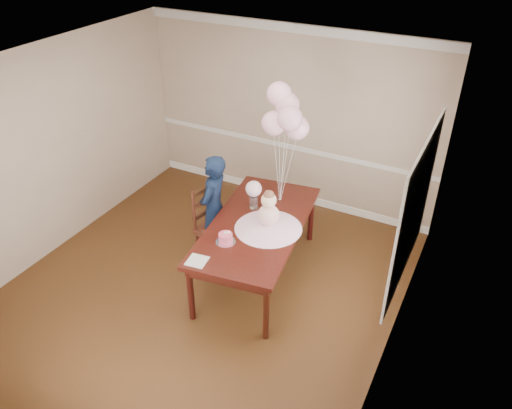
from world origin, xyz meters
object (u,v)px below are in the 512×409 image
object	(u,v)px
dining_chair_seat	(218,230)
woman	(214,208)
birthday_cake	(226,238)
dining_table_top	(257,225)

from	to	relation	value
dining_chair_seat	woman	distance (m)	0.29
birthday_cake	woman	world-z (taller)	woman
dining_table_top	woman	world-z (taller)	woman
birthday_cake	woman	bearing A→B (deg)	130.79
dining_chair_seat	woman	bearing A→B (deg)	149.01
dining_chair_seat	dining_table_top	bearing A→B (deg)	9.03
dining_table_top	woman	size ratio (longest dim) A/B	1.45
birthday_cake	woman	distance (m)	0.85
dining_table_top	dining_chair_seat	bearing A→B (deg)	168.77
birthday_cake	woman	xyz separation A→B (m)	(-0.55, 0.64, -0.12)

